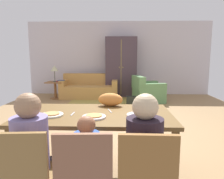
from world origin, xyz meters
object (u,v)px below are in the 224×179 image
object	(u,v)px
wine_glass	(148,99)
dining_table	(96,119)
couch	(90,89)
book_lower	(60,81)
plate_near_man	(52,115)
person_woman	(143,163)
person_child	(88,171)
dining_chair_man	(25,174)
dining_chair_woman	(146,177)
armoire	(121,67)
dining_chair_child	(85,176)
plate_near_woman	(138,115)
armchair	(147,92)
person_man	(33,161)
cat	(110,99)
table_lamp	(54,69)
side_table	(55,88)
plate_near_child	(94,117)
book_upper	(61,80)
handbag	(132,101)

from	to	relation	value
wine_glass	dining_table	bearing A→B (deg)	-163.71
couch	book_lower	distance (m)	1.04
plate_near_man	person_woman	distance (m)	1.11
person_child	dining_chair_man	bearing A→B (deg)	-159.84
dining_chair_woman	person_woman	bearing A→B (deg)	89.43
armoire	dining_chair_child	bearing A→B (deg)	-92.99
plate_near_woman	dining_table	bearing A→B (deg)	168.00
armchair	couch	bearing A→B (deg)	160.62
person_child	armchair	bearing A→B (deg)	76.89
person_man	cat	size ratio (longest dim) A/B	3.47
person_man	table_lamp	size ratio (longest dim) A/B	2.05
armoire	plate_near_man	bearing A→B (deg)	-98.37
wine_glass	side_table	xyz separation A→B (m)	(-2.52, 4.45, -0.52)
plate_near_child	armoire	size ratio (longest dim) A/B	0.12
person_man	side_table	distance (m)	5.48
plate_near_child	book_upper	distance (m)	5.09
plate_near_child	person_woman	distance (m)	0.72
plate_near_man	dining_chair_woman	size ratio (longest dim) A/B	0.29
table_lamp	dining_table	bearing A→B (deg)	-67.66
dining_chair_man	person_child	world-z (taller)	person_child
person_man	book_upper	world-z (taller)	person_man
table_lamp	dining_chair_man	bearing A→B (deg)	-75.23
wine_glass	armchair	size ratio (longest dim) A/B	0.18
dining_chair_man	person_man	world-z (taller)	person_man
armchair	side_table	bearing A→B (deg)	172.29
cat	dining_chair_child	bearing A→B (deg)	-90.26
book_lower	plate_near_woman	bearing A→B (deg)	-65.07
plate_near_man	armchair	xyz separation A→B (m)	(1.61, 4.34, -0.45)
plate_near_child	side_table	distance (m)	5.19
wine_glass	person_woman	distance (m)	0.93
person_man	armoire	xyz separation A→B (m)	(0.80, 5.94, 0.54)
person_woman	plate_near_child	bearing A→B (deg)	134.75
plate_near_woman	armchair	distance (m)	4.40
dining_chair_man	cat	size ratio (longest dim) A/B	2.72
plate_near_child	book_lower	xyz separation A→B (m)	(-1.74, 4.83, -0.18)
wine_glass	book_upper	xyz separation A→B (m)	(-2.30, 4.44, -0.27)
cat	couch	bearing A→B (deg)	108.15
armchair	handbag	size ratio (longest dim) A/B	3.19
couch	handbag	distance (m)	1.83
dining_chair_woman	cat	xyz separation A→B (m)	(-0.32, 1.20, 0.35)
dining_chair_child	person_woman	distance (m)	0.50
armchair	person_child	bearing A→B (deg)	-103.11
plate_near_child	table_lamp	distance (m)	5.18
person_woman	book_lower	bearing A→B (deg)	112.60
book_upper	wine_glass	bearing A→B (deg)	-62.61
person_man	book_lower	size ratio (longest dim) A/B	5.04
plate_near_child	person_child	distance (m)	0.59
plate_near_man	armoire	bearing A→B (deg)	81.63
dining_chair_child	person_child	size ratio (longest dim) A/B	0.94
wine_glass	handbag	size ratio (longest dim) A/B	0.58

